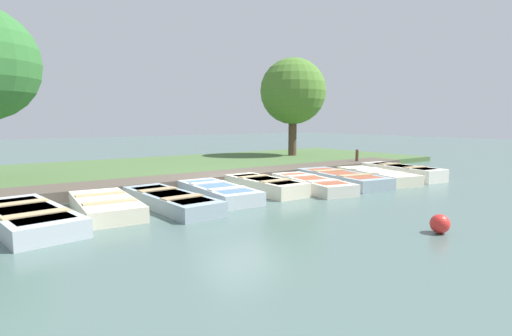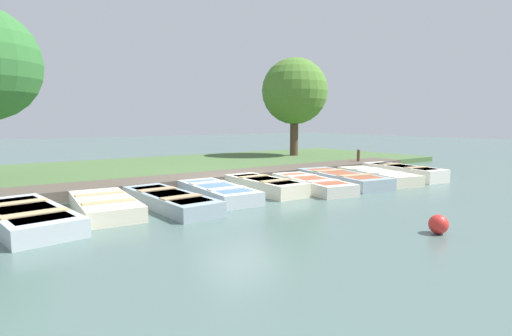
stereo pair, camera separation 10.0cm
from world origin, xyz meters
name	(u,v)px [view 1 (the left image)]	position (x,y,z in m)	size (l,w,h in m)	color
ground_plane	(241,187)	(0.00, 0.00, 0.00)	(80.00, 80.00, 0.00)	#4C6660
shore_bank	(172,168)	(-5.00, 0.00, 0.11)	(8.00, 24.00, 0.21)	#476638
dock_walkway	(222,178)	(-1.12, 0.00, 0.15)	(1.48, 17.10, 0.30)	#51473D
rowboat_0	(27,217)	(1.42, -5.82, 0.18)	(3.41, 1.63, 0.36)	#B2BCC1
rowboat_1	(105,205)	(1.18, -4.31, 0.17)	(2.78, 1.34, 0.35)	beige
rowboat_2	(170,200)	(1.44, -2.94, 0.17)	(3.31, 1.18, 0.34)	#8C9EA8
rowboat_3	(218,192)	(1.19, -1.51, 0.17)	(2.93, 1.24, 0.36)	#B2BCC1
rowboat_4	(264,185)	(1.14, 0.04, 0.20)	(2.74, 1.01, 0.40)	beige
rowboat_5	(312,183)	(1.59, 1.42, 0.17)	(3.21, 1.59, 0.35)	beige
rowboat_6	(341,178)	(1.44, 2.85, 0.19)	(3.49, 1.73, 0.38)	#8C9EA8
rowboat_7	(377,176)	(1.66, 4.31, 0.18)	(3.22, 1.78, 0.36)	beige
rowboat_8	(402,171)	(1.70, 5.65, 0.22)	(3.11, 1.35, 0.44)	silver
mooring_post_far	(357,159)	(-1.11, 6.61, 0.41)	(0.13, 0.13, 0.80)	brown
buoy	(440,224)	(6.27, 0.07, 0.17)	(0.34, 0.34, 0.34)	red
park_tree_left	(293,92)	(-5.57, 6.89, 3.45)	(3.33, 3.33, 5.14)	#4C3828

